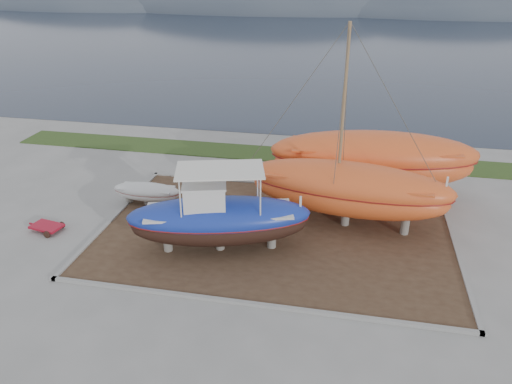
% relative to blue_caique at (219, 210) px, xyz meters
% --- Properties ---
extents(ground, '(140.00, 140.00, 0.00)m').
position_rel_blue_caique_xyz_m(ground, '(2.43, -1.91, -2.20)').
color(ground, gray).
rests_on(ground, ground).
extents(dirt_patch, '(18.00, 12.00, 0.06)m').
position_rel_blue_caique_xyz_m(dirt_patch, '(2.43, 2.09, -2.17)').
color(dirt_patch, '#422D1E').
rests_on(dirt_patch, ground).
extents(curb_frame, '(18.60, 12.60, 0.15)m').
position_rel_blue_caique_xyz_m(curb_frame, '(2.43, 2.09, -2.13)').
color(curb_frame, gray).
rests_on(curb_frame, ground).
extents(grass_strip, '(44.00, 3.00, 0.08)m').
position_rel_blue_caique_xyz_m(grass_strip, '(2.43, 13.59, -2.16)').
color(grass_strip, '#284219').
rests_on(grass_strip, ground).
extents(sea, '(260.00, 100.00, 0.04)m').
position_rel_blue_caique_xyz_m(sea, '(2.43, 68.09, -2.20)').
color(sea, '#1A2434').
rests_on(sea, ground).
extents(mountain_ridge, '(200.00, 36.00, 20.00)m').
position_rel_blue_caique_xyz_m(mountain_ridge, '(2.43, 123.09, -2.20)').
color(mountain_ridge, '#333D49').
rests_on(mountain_ridge, ground).
extents(blue_caique, '(9.32, 5.00, 4.28)m').
position_rel_blue_caique_xyz_m(blue_caique, '(0.00, 0.00, 0.00)').
color(blue_caique, '#1932A0').
rests_on(blue_caique, dirt_patch).
extents(white_dinghy, '(4.02, 1.51, 1.21)m').
position_rel_blue_caique_xyz_m(white_dinghy, '(-5.50, 4.02, -1.54)').
color(white_dinghy, silver).
rests_on(white_dinghy, dirt_patch).
extents(orange_sailboat, '(11.10, 4.45, 10.51)m').
position_rel_blue_caique_xyz_m(orange_sailboat, '(5.99, 3.75, 3.11)').
color(orange_sailboat, '#DC5321').
rests_on(orange_sailboat, dirt_patch).
extents(orange_bare_hull, '(12.36, 4.80, 3.95)m').
position_rel_blue_caique_xyz_m(orange_bare_hull, '(7.29, 7.61, -0.16)').
color(orange_bare_hull, '#DC5321').
rests_on(orange_bare_hull, dirt_patch).
extents(red_trailer, '(2.61, 1.65, 0.34)m').
position_rel_blue_caique_xyz_m(red_trailer, '(-9.53, -0.03, -2.03)').
color(red_trailer, '#AE1327').
rests_on(red_trailer, ground).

